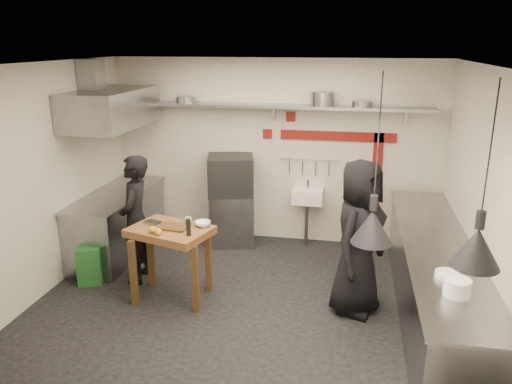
% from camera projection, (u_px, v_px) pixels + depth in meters
% --- Properties ---
extents(floor, '(5.00, 5.00, 0.00)m').
position_uv_depth(floor, '(246.00, 300.00, 6.08)').
color(floor, black).
rests_on(floor, ground).
extents(ceiling, '(5.00, 5.00, 0.00)m').
position_uv_depth(ceiling, '(244.00, 64.00, 5.26)').
color(ceiling, beige).
rests_on(ceiling, floor).
extents(wall_back, '(5.00, 0.04, 2.80)m').
position_uv_depth(wall_back, '(274.00, 152.00, 7.64)').
color(wall_back, beige).
rests_on(wall_back, floor).
extents(wall_front, '(5.00, 0.04, 2.80)m').
position_uv_depth(wall_front, '(185.00, 271.00, 3.70)').
color(wall_front, beige).
rests_on(wall_front, floor).
extents(wall_left, '(0.04, 4.20, 2.80)m').
position_uv_depth(wall_left, '(46.00, 179.00, 6.13)').
color(wall_left, beige).
rests_on(wall_left, floor).
extents(wall_right, '(0.04, 4.20, 2.80)m').
position_uv_depth(wall_right, '(478.00, 204.00, 5.21)').
color(wall_right, beige).
rests_on(wall_right, floor).
extents(red_band_horiz, '(1.70, 0.02, 0.14)m').
position_uv_depth(red_band_horiz, '(337.00, 136.00, 7.37)').
color(red_band_horiz, maroon).
rests_on(red_band_horiz, wall_back).
extents(red_band_vert, '(0.14, 0.02, 1.10)m').
position_uv_depth(red_band_vert, '(377.00, 170.00, 7.40)').
color(red_band_vert, maroon).
rests_on(red_band_vert, wall_back).
extents(red_tile_a, '(0.14, 0.02, 0.14)m').
position_uv_depth(red_tile_a, '(291.00, 117.00, 7.42)').
color(red_tile_a, maroon).
rests_on(red_tile_a, wall_back).
extents(red_tile_b, '(0.14, 0.02, 0.14)m').
position_uv_depth(red_tile_b, '(268.00, 134.00, 7.56)').
color(red_tile_b, maroon).
rests_on(red_tile_b, wall_back).
extents(back_shelf, '(4.60, 0.34, 0.04)m').
position_uv_depth(back_shelf, '(273.00, 106.00, 7.26)').
color(back_shelf, slate).
rests_on(back_shelf, wall_back).
extents(shelf_bracket_left, '(0.04, 0.06, 0.24)m').
position_uv_depth(shelf_bracket_left, '(154.00, 108.00, 7.78)').
color(shelf_bracket_left, slate).
rests_on(shelf_bracket_left, wall_back).
extents(shelf_bracket_mid, '(0.04, 0.06, 0.24)m').
position_uv_depth(shelf_bracket_mid, '(274.00, 112.00, 7.43)').
color(shelf_bracket_mid, slate).
rests_on(shelf_bracket_mid, wall_back).
extents(shelf_bracket_right, '(0.04, 0.06, 0.24)m').
position_uv_depth(shelf_bracket_right, '(406.00, 115.00, 7.08)').
color(shelf_bracket_right, slate).
rests_on(shelf_bracket_right, wall_back).
extents(pan_far_left, '(0.38, 0.38, 0.09)m').
position_uv_depth(pan_far_left, '(186.00, 100.00, 7.48)').
color(pan_far_left, slate).
rests_on(pan_far_left, back_shelf).
extents(pan_mid_left, '(0.31, 0.31, 0.07)m').
position_uv_depth(pan_mid_left, '(187.00, 100.00, 7.48)').
color(pan_mid_left, slate).
rests_on(pan_mid_left, back_shelf).
extents(stock_pot, '(0.43, 0.43, 0.20)m').
position_uv_depth(stock_pot, '(323.00, 99.00, 7.09)').
color(stock_pot, slate).
rests_on(stock_pot, back_shelf).
extents(pan_right, '(0.35, 0.35, 0.08)m').
position_uv_depth(pan_right, '(362.00, 104.00, 7.01)').
color(pan_right, slate).
rests_on(pan_right, back_shelf).
extents(oven_stand, '(0.79, 0.75, 0.80)m').
position_uv_depth(oven_stand, '(232.00, 218.00, 7.72)').
color(oven_stand, slate).
rests_on(oven_stand, floor).
extents(combi_oven, '(0.80, 0.77, 0.58)m').
position_uv_depth(combi_oven, '(231.00, 175.00, 7.53)').
color(combi_oven, black).
rests_on(combi_oven, oven_stand).
extents(oven_door, '(0.52, 0.16, 0.46)m').
position_uv_depth(oven_door, '(227.00, 180.00, 7.27)').
color(oven_door, maroon).
rests_on(oven_door, combi_oven).
extents(oven_glass, '(0.33, 0.09, 0.34)m').
position_uv_depth(oven_glass, '(225.00, 180.00, 7.28)').
color(oven_glass, black).
rests_on(oven_glass, oven_door).
extents(hand_sink, '(0.46, 0.34, 0.22)m').
position_uv_depth(hand_sink, '(308.00, 196.00, 7.55)').
color(hand_sink, white).
rests_on(hand_sink, wall_back).
extents(sink_tap, '(0.03, 0.03, 0.14)m').
position_uv_depth(sink_tap, '(308.00, 184.00, 7.50)').
color(sink_tap, slate).
rests_on(sink_tap, hand_sink).
extents(sink_drain, '(0.06, 0.06, 0.66)m').
position_uv_depth(sink_drain, '(306.00, 224.00, 7.64)').
color(sink_drain, slate).
rests_on(sink_drain, floor).
extents(utensil_rail, '(0.90, 0.02, 0.02)m').
position_uv_depth(utensil_rail, '(310.00, 159.00, 7.53)').
color(utensil_rail, slate).
rests_on(utensil_rail, wall_back).
extents(counter_right, '(0.70, 3.80, 0.90)m').
position_uv_depth(counter_right, '(434.00, 283.00, 5.55)').
color(counter_right, slate).
rests_on(counter_right, floor).
extents(counter_right_top, '(0.76, 3.90, 0.03)m').
position_uv_depth(counter_right_top, '(438.00, 244.00, 5.42)').
color(counter_right_top, slate).
rests_on(counter_right_top, counter_right).
extents(plate_stack, '(0.26, 0.26, 0.15)m').
position_uv_depth(plate_stack, '(457.00, 287.00, 4.28)').
color(plate_stack, white).
rests_on(plate_stack, counter_right_top).
extents(small_bowl_right, '(0.27, 0.27, 0.05)m').
position_uv_depth(small_bowl_right, '(447.00, 275.00, 4.63)').
color(small_bowl_right, white).
rests_on(small_bowl_right, counter_right_top).
extents(counter_left, '(0.70, 1.90, 0.90)m').
position_uv_depth(counter_left, '(118.00, 224.00, 7.33)').
color(counter_left, slate).
rests_on(counter_left, floor).
extents(counter_left_top, '(0.76, 2.00, 0.03)m').
position_uv_depth(counter_left_top, '(115.00, 194.00, 7.19)').
color(counter_left_top, slate).
rests_on(counter_left_top, counter_left).
extents(extractor_hood, '(0.78, 1.60, 0.50)m').
position_uv_depth(extractor_hood, '(111.00, 108.00, 6.82)').
color(extractor_hood, slate).
rests_on(extractor_hood, ceiling).
extents(hood_duct, '(0.28, 0.28, 0.50)m').
position_uv_depth(hood_duct, '(91.00, 78.00, 6.75)').
color(hood_duct, slate).
rests_on(hood_duct, ceiling).
extents(green_bin, '(0.38, 0.38, 0.50)m').
position_uv_depth(green_bin, '(90.00, 264.00, 6.48)').
color(green_bin, '#1E5A23').
rests_on(green_bin, floor).
extents(prep_table, '(1.06, 0.87, 0.92)m').
position_uv_depth(prep_table, '(172.00, 264.00, 6.01)').
color(prep_table, brown).
rests_on(prep_table, floor).
extents(cutting_board, '(0.36, 0.27, 0.02)m').
position_uv_depth(cutting_board, '(174.00, 227.00, 5.87)').
color(cutting_board, '#483018').
rests_on(cutting_board, prep_table).
extents(pepper_mill, '(0.05, 0.05, 0.20)m').
position_uv_depth(pepper_mill, '(188.00, 227.00, 5.62)').
color(pepper_mill, black).
rests_on(pepper_mill, prep_table).
extents(lemon_a, '(0.11, 0.11, 0.08)m').
position_uv_depth(lemon_a, '(153.00, 230.00, 5.71)').
color(lemon_a, orange).
rests_on(lemon_a, prep_table).
extents(lemon_b, '(0.10, 0.10, 0.08)m').
position_uv_depth(lemon_b, '(158.00, 232.00, 5.65)').
color(lemon_b, orange).
rests_on(lemon_b, prep_table).
extents(veg_ball, '(0.12, 0.12, 0.10)m').
position_uv_depth(veg_ball, '(188.00, 220.00, 5.99)').
color(veg_ball, olive).
rests_on(veg_ball, prep_table).
extents(steel_tray, '(0.21, 0.17, 0.03)m').
position_uv_depth(steel_tray, '(153.00, 222.00, 6.01)').
color(steel_tray, slate).
rests_on(steel_tray, prep_table).
extents(bowl, '(0.25, 0.25, 0.06)m').
position_uv_depth(bowl, '(203.00, 224.00, 5.92)').
color(bowl, white).
rests_on(bowl, prep_table).
extents(heat_lamp_near, '(0.45, 0.45, 1.53)m').
position_uv_depth(heat_lamp_near, '(377.00, 161.00, 4.33)').
color(heat_lamp_near, black).
rests_on(heat_lamp_near, ceiling).
extents(heat_lamp_far, '(0.48, 0.48, 1.41)m').
position_uv_depth(heat_lamp_far, '(486.00, 177.00, 3.59)').
color(heat_lamp_far, black).
rests_on(heat_lamp_far, ceiling).
extents(chef_left, '(0.49, 0.67, 1.68)m').
position_uv_depth(chef_left, '(136.00, 220.00, 6.38)').
color(chef_left, black).
rests_on(chef_left, floor).
extents(chef_right, '(0.89, 1.04, 1.81)m').
position_uv_depth(chef_right, '(359.00, 237.00, 5.63)').
color(chef_right, black).
rests_on(chef_right, floor).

